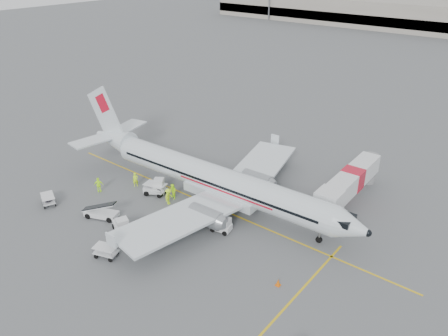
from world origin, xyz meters
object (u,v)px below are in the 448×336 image
(jet_bridge, at_px, (351,186))
(belt_loader, at_px, (101,207))
(tug_fore, at_px, (221,224))
(tug_mid, at_px, (121,224))
(aircraft, at_px, (217,162))
(tug_aft, at_px, (154,186))

(jet_bridge, height_order, belt_loader, jet_bridge)
(tug_fore, relative_size, tug_mid, 0.92)
(aircraft, distance_m, tug_aft, 8.45)
(jet_bridge, relative_size, tug_fore, 7.32)
(belt_loader, distance_m, tug_mid, 3.60)
(aircraft, height_order, tug_mid, aircraft)
(tug_fore, bearing_deg, belt_loader, -164.08)
(jet_bridge, xyz_separation_m, tug_mid, (-15.12, -19.36, -1.07))
(aircraft, distance_m, jet_bridge, 14.85)
(jet_bridge, distance_m, tug_mid, 24.59)
(tug_mid, xyz_separation_m, tug_aft, (-2.87, 7.16, 0.08))
(aircraft, height_order, jet_bridge, aircraft)
(aircraft, relative_size, tug_fore, 18.02)
(tug_fore, height_order, tug_aft, tug_aft)
(belt_loader, relative_size, tug_fore, 2.31)
(tug_aft, bearing_deg, jet_bridge, 0.45)
(tug_fore, distance_m, tug_aft, 10.57)
(tug_aft, bearing_deg, tug_mid, -101.86)
(aircraft, bearing_deg, jet_bridge, 38.30)
(jet_bridge, relative_size, belt_loader, 3.17)
(belt_loader, bearing_deg, tug_mid, -27.46)
(belt_loader, bearing_deg, tug_fore, 5.41)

